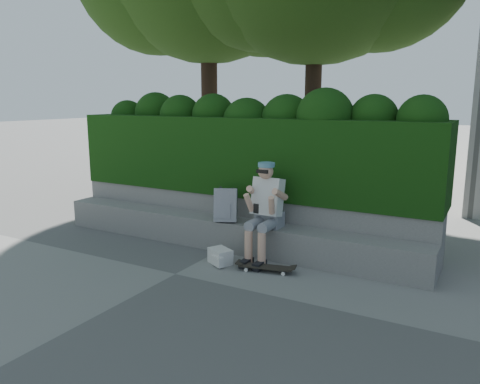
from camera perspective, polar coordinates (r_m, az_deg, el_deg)
The scene contains 8 objects.
ground at distance 6.21m, azimuth -7.87°, elevation -9.87°, with size 80.00×80.00×0.00m, color slate.
bench_ledge at distance 7.12m, azimuth -1.84°, elevation -5.08°, with size 6.00×0.45×0.45m, color gray.
planter_wall at distance 7.47m, azimuth 0.04°, elevation -3.08°, with size 6.00×0.50×0.75m, color gray.
hedge at distance 7.49m, azimuth 0.88°, elevation 4.54°, with size 6.00×1.00×1.20m, color black.
person at distance 6.47m, azimuth 3.14°, elevation -1.93°, with size 0.40×0.76×1.38m.
skateboard at distance 6.22m, azimuth 3.16°, elevation -9.13°, with size 0.73×0.33×0.07m.
backpack_plaid at distance 6.88m, azimuth -1.76°, elevation -1.61°, with size 0.33×0.18×0.49m, color #B2B1B6.
backpack_ground at distance 6.49m, azimuth -2.42°, elevation -7.83°, with size 0.32×0.23×0.21m, color beige.
Camera 1 is at (3.53, -4.59, 2.23)m, focal length 35.00 mm.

